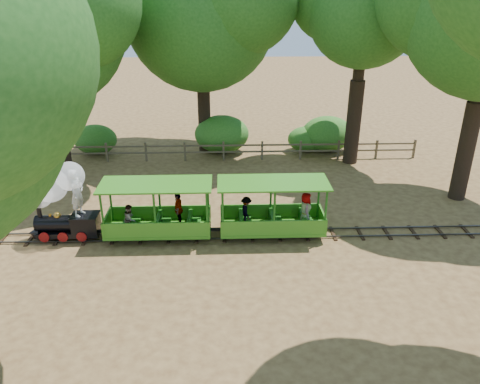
{
  "coord_description": "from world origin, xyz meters",
  "views": [
    {
      "loc": [
        -0.96,
        -14.93,
        8.47
      ],
      "look_at": [
        -0.41,
        0.5,
        1.53
      ],
      "focal_mm": 35.0,
      "sensor_mm": 36.0,
      "label": 1
    }
  ],
  "objects_px": {
    "carriage_front": "(158,217)",
    "fence": "(243,149)",
    "locomotive": "(58,196)",
    "carriage_rear": "(274,215)"
  },
  "relations": [
    {
      "from": "carriage_rear",
      "to": "fence",
      "type": "height_order",
      "value": "carriage_rear"
    },
    {
      "from": "carriage_front",
      "to": "fence",
      "type": "bearing_deg",
      "value": 67.29
    },
    {
      "from": "carriage_front",
      "to": "fence",
      "type": "xyz_separation_m",
      "value": [
        3.35,
        8.01,
        -0.24
      ]
    },
    {
      "from": "carriage_rear",
      "to": "carriage_front",
      "type": "bearing_deg",
      "value": -179.69
    },
    {
      "from": "locomotive",
      "to": "fence",
      "type": "bearing_deg",
      "value": 49.54
    },
    {
      "from": "carriage_rear",
      "to": "fence",
      "type": "xyz_separation_m",
      "value": [
        -0.79,
        7.99,
        -0.25
      ]
    },
    {
      "from": "carriage_front",
      "to": "fence",
      "type": "height_order",
      "value": "carriage_front"
    },
    {
      "from": "fence",
      "to": "carriage_rear",
      "type": "bearing_deg",
      "value": -84.39
    },
    {
      "from": "carriage_front",
      "to": "carriage_rear",
      "type": "distance_m",
      "value": 4.14
    },
    {
      "from": "fence",
      "to": "locomotive",
      "type": "bearing_deg",
      "value": -130.46
    }
  ]
}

